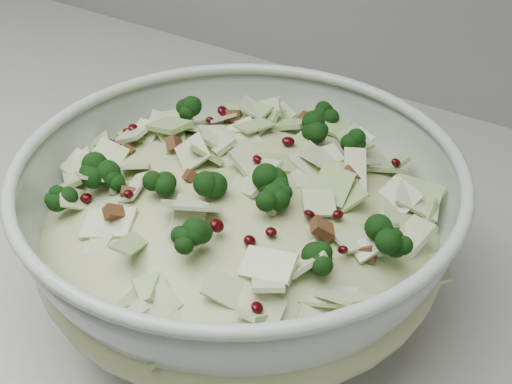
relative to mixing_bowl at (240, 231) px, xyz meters
The scene contains 2 objects.
mixing_bowl is the anchor object (origin of this frame).
salad 0.02m from the mixing_bowl, 90.00° to the left, with size 0.40×0.40×0.13m.
Camera 1 is at (-0.09, 1.27, 1.29)m, focal length 50.00 mm.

